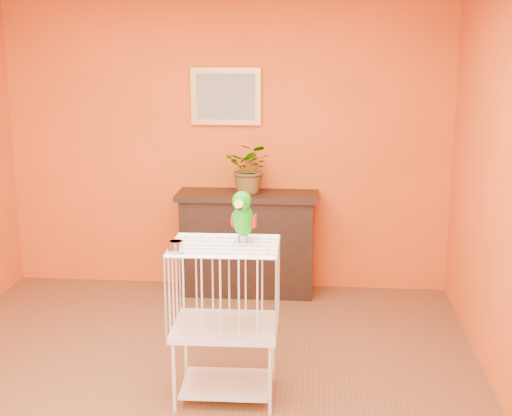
# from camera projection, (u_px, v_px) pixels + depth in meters

# --- Properties ---
(ground) EXTENTS (4.50, 4.50, 0.00)m
(ground) POSITION_uv_depth(u_px,v_px,m) (183.00, 401.00, 4.53)
(ground) COLOR brown
(ground) RESTS_ON ground
(room_shell) EXTENTS (4.50, 4.50, 4.50)m
(room_shell) POSITION_uv_depth(u_px,v_px,m) (177.00, 154.00, 4.16)
(room_shell) COLOR #EC5316
(room_shell) RESTS_ON ground
(console_cabinet) EXTENTS (1.24, 0.45, 0.92)m
(console_cabinet) POSITION_uv_depth(u_px,v_px,m) (247.00, 243.00, 6.37)
(console_cabinet) COLOR black
(console_cabinet) RESTS_ON ground
(potted_plant) EXTENTS (0.49, 0.52, 0.35)m
(potted_plant) POSITION_uv_depth(u_px,v_px,m) (251.00, 173.00, 6.25)
(potted_plant) COLOR #26722D
(potted_plant) RESTS_ON console_cabinet
(framed_picture) EXTENTS (0.62, 0.04, 0.50)m
(framed_picture) POSITION_uv_depth(u_px,v_px,m) (226.00, 96.00, 6.27)
(framed_picture) COLOR #BE8F43
(framed_picture) RESTS_ON room_shell
(birdcage) EXTENTS (0.67, 0.52, 1.01)m
(birdcage) POSITION_uv_depth(u_px,v_px,m) (225.00, 319.00, 4.47)
(birdcage) COLOR white
(birdcage) RESTS_ON ground
(feed_cup) EXTENTS (0.09, 0.09, 0.06)m
(feed_cup) POSITION_uv_depth(u_px,v_px,m) (176.00, 246.00, 4.20)
(feed_cup) COLOR silver
(feed_cup) RESTS_ON birdcage
(parrot) EXTENTS (0.17, 0.30, 0.34)m
(parrot) POSITION_uv_depth(u_px,v_px,m) (243.00, 216.00, 4.36)
(parrot) COLOR #59544C
(parrot) RESTS_ON birdcage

